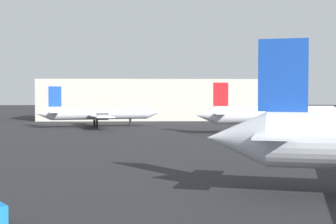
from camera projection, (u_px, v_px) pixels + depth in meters
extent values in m
cone|color=silver|center=(236.00, 138.00, 32.85)|extent=(5.07, 4.82, 3.77)
cube|color=silver|center=(275.00, 134.00, 32.19)|extent=(4.89, 8.97, 0.16)
cube|color=#1947B2|center=(283.00, 75.00, 31.92)|extent=(3.23, 1.26, 4.90)
cylinder|color=white|center=(275.00, 115.00, 81.64)|extent=(20.48, 3.63, 3.12)
cone|color=white|center=(206.00, 115.00, 80.78)|extent=(3.51, 3.20, 3.12)
cube|color=white|center=(269.00, 118.00, 81.58)|extent=(4.31, 18.79, 0.19)
cube|color=white|center=(218.00, 113.00, 80.92)|extent=(2.09, 6.77, 0.13)
cube|color=red|center=(221.00, 94.00, 80.83)|extent=(2.57, 0.30, 3.99)
cylinder|color=#4C4C54|center=(267.00, 118.00, 85.17)|extent=(2.44, 1.50, 1.44)
cylinder|color=#4C4C54|center=(279.00, 120.00, 78.09)|extent=(2.44, 1.50, 1.44)
cube|color=black|center=(312.00, 129.00, 82.20)|extent=(0.41, 0.41, 1.71)
cube|color=black|center=(266.00, 128.00, 83.25)|extent=(0.41, 0.41, 1.71)
cube|color=black|center=(271.00, 130.00, 80.06)|extent=(0.41, 0.41, 1.71)
cylinder|color=silver|center=(100.00, 113.00, 98.19)|extent=(19.87, 7.91, 2.72)
cone|color=silver|center=(153.00, 112.00, 101.75)|extent=(3.60, 3.41, 2.72)
cone|color=silver|center=(43.00, 114.00, 94.63)|extent=(3.60, 3.41, 2.72)
cube|color=silver|center=(96.00, 115.00, 97.89)|extent=(9.55, 23.60, 0.19)
cube|color=silver|center=(53.00, 112.00, 95.21)|extent=(3.59, 6.90, 0.13)
cube|color=#1947B2|center=(55.00, 97.00, 95.22)|extent=(2.50, 0.90, 4.07)
cylinder|color=#4C4C54|center=(95.00, 115.00, 102.33)|extent=(2.66, 2.00, 1.42)
cylinder|color=#4C4C54|center=(102.00, 116.00, 93.84)|extent=(2.66, 2.00, 1.42)
cube|color=black|center=(130.00, 123.00, 100.25)|extent=(0.49, 0.49, 1.64)
cube|color=black|center=(94.00, 123.00, 99.46)|extent=(0.49, 0.49, 1.64)
cube|color=black|center=(97.00, 124.00, 96.46)|extent=(0.49, 0.49, 1.64)
cylinder|color=black|center=(5.00, 224.00, 23.65)|extent=(0.50, 0.61, 0.60)
cube|color=beige|center=(166.00, 100.00, 130.27)|extent=(66.43, 19.33, 10.75)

